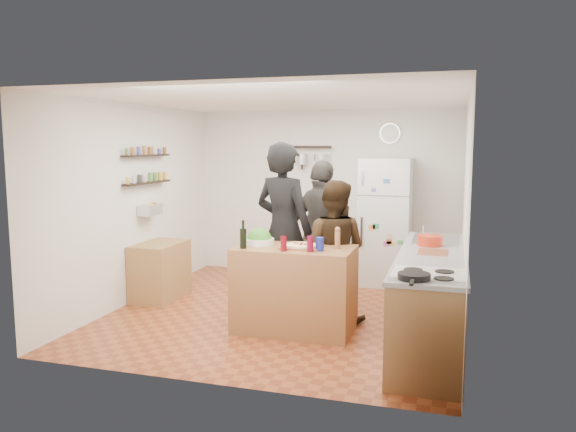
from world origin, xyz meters
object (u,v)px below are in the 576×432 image
(wall_clock, at_px, (390,133))
(prep_island, at_px, (295,289))
(person_left, at_px, (284,230))
(person_center, at_px, (333,251))
(side_table, at_px, (160,271))
(wine_bottle, at_px, (243,239))
(person_back, at_px, (322,233))
(red_bowl, at_px, (430,240))
(salt_canister, at_px, (320,244))
(skillet, at_px, (414,276))
(salad_bowl, at_px, (259,241))
(fridge, at_px, (385,222))
(pepper_mill, at_px, (337,240))
(counter_run, at_px, (431,299))

(wall_clock, bearing_deg, prep_island, -104.18)
(person_left, distance_m, wall_clock, 2.62)
(person_center, bearing_deg, side_table, -1.00)
(prep_island, height_order, wall_clock, wall_clock)
(wine_bottle, height_order, person_back, person_back)
(person_left, xyz_separation_m, red_bowl, (1.65, -0.04, -0.04))
(wall_clock, bearing_deg, salt_canister, -97.61)
(red_bowl, bearing_deg, skillet, -91.81)
(salad_bowl, relative_size, wine_bottle, 1.56)
(side_table, bearing_deg, skillet, -28.71)
(salad_bowl, xyz_separation_m, person_back, (0.47, 1.00, -0.04))
(person_left, relative_size, side_table, 2.53)
(person_back, distance_m, red_bowl, 1.45)
(skillet, xyz_separation_m, side_table, (-3.34, 1.83, -0.58))
(salt_canister, xyz_separation_m, wall_clock, (0.37, 2.78, 1.17))
(wine_bottle, distance_m, red_bowl, 1.99)
(person_back, height_order, skillet, person_back)
(salad_bowl, height_order, red_bowl, red_bowl)
(salad_bowl, bearing_deg, fridge, 64.39)
(pepper_mill, distance_m, wall_clock, 2.86)
(skillet, distance_m, side_table, 3.85)
(salad_bowl, bearing_deg, person_center, 29.54)
(pepper_mill, relative_size, salt_canister, 1.31)
(red_bowl, bearing_deg, salt_canister, -151.75)
(salad_bowl, relative_size, wall_clock, 1.09)
(person_center, height_order, skillet, person_center)
(person_back, relative_size, counter_run, 0.68)
(person_center, bearing_deg, person_back, -60.95)
(person_left, relative_size, wall_clock, 6.75)
(counter_run, bearing_deg, side_table, 168.91)
(fridge, height_order, side_table, fridge)
(person_back, bearing_deg, wall_clock, -84.32)
(skillet, bearing_deg, counter_run, 85.05)
(salt_canister, xyz_separation_m, person_left, (-0.58, 0.62, 0.03))
(pepper_mill, relative_size, fridge, 0.10)
(person_left, bearing_deg, side_table, 11.63)
(pepper_mill, height_order, person_left, person_left)
(person_center, bearing_deg, counter_run, 163.01)
(wine_bottle, xyz_separation_m, person_back, (0.55, 1.27, -0.11))
(wine_bottle, distance_m, counter_run, 2.02)
(wine_bottle, xyz_separation_m, pepper_mill, (0.95, 0.27, -0.01))
(red_bowl, bearing_deg, person_back, 155.66)
(pepper_mill, xyz_separation_m, fridge, (0.22, 2.28, -0.10))
(red_bowl, relative_size, wall_clock, 0.88)
(person_left, height_order, wall_clock, wall_clock)
(wine_bottle, height_order, fridge, fridge)
(salad_bowl, xyz_separation_m, counter_run, (1.84, -0.02, -0.49))
(wine_bottle, bearing_deg, prep_island, 23.75)
(wine_bottle, bearing_deg, salt_canister, 7.13)
(person_center, bearing_deg, person_left, 1.96)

